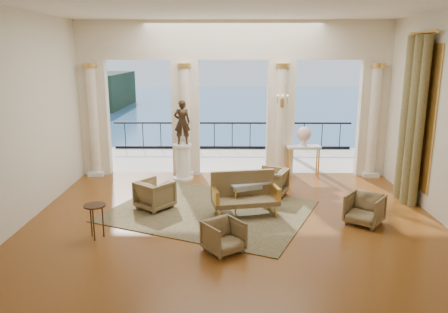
{
  "coord_description": "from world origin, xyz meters",
  "views": [
    {
      "loc": [
        -0.1,
        -8.97,
        3.61
      ],
      "look_at": [
        -0.22,
        0.6,
        1.32
      ],
      "focal_mm": 35.0,
      "sensor_mm": 36.0,
      "label": 1
    }
  ],
  "objects_px": {
    "armchair_d": "(155,193)",
    "console_table": "(303,151)",
    "armchair_b": "(365,208)",
    "pedestal": "(183,163)",
    "side_table": "(95,210)",
    "game_table": "(249,184)",
    "armchair_a": "(224,235)",
    "settee": "(244,194)",
    "armchair_c": "(271,181)",
    "statue": "(182,122)"
  },
  "relations": [
    {
      "from": "game_table",
      "to": "pedestal",
      "type": "height_order",
      "value": "pedestal"
    },
    {
      "from": "armchair_a",
      "to": "settee",
      "type": "distance_m",
      "value": 2.01
    },
    {
      "from": "side_table",
      "to": "armchair_b",
      "type": "bearing_deg",
      "value": 8.39
    },
    {
      "from": "side_table",
      "to": "armchair_a",
      "type": "bearing_deg",
      "value": -12.62
    },
    {
      "from": "armchair_a",
      "to": "settee",
      "type": "bearing_deg",
      "value": 40.29
    },
    {
      "from": "armchair_a",
      "to": "pedestal",
      "type": "xyz_separation_m",
      "value": [
        -1.24,
        4.7,
        0.18
      ]
    },
    {
      "from": "armchair_a",
      "to": "settee",
      "type": "relative_size",
      "value": 0.42
    },
    {
      "from": "game_table",
      "to": "statue",
      "type": "relative_size",
      "value": 0.89
    },
    {
      "from": "armchair_a",
      "to": "side_table",
      "type": "bearing_deg",
      "value": 130.49
    },
    {
      "from": "armchair_c",
      "to": "statue",
      "type": "distance_m",
      "value": 3.08
    },
    {
      "from": "armchair_d",
      "to": "statue",
      "type": "xyz_separation_m",
      "value": [
        0.41,
        2.42,
        1.3
      ]
    },
    {
      "from": "armchair_a",
      "to": "pedestal",
      "type": "height_order",
      "value": "pedestal"
    },
    {
      "from": "armchair_d",
      "to": "armchair_b",
      "type": "bearing_deg",
      "value": -152.51
    },
    {
      "from": "side_table",
      "to": "armchair_d",
      "type": "bearing_deg",
      "value": 62.74
    },
    {
      "from": "armchair_a",
      "to": "settee",
      "type": "height_order",
      "value": "settee"
    },
    {
      "from": "console_table",
      "to": "side_table",
      "type": "bearing_deg",
      "value": -144.47
    },
    {
      "from": "settee",
      "to": "console_table",
      "type": "distance_m",
      "value": 3.59
    },
    {
      "from": "armchair_d",
      "to": "pedestal",
      "type": "height_order",
      "value": "pedestal"
    },
    {
      "from": "settee",
      "to": "game_table",
      "type": "xyz_separation_m",
      "value": [
        0.11,
        0.33,
        0.12
      ]
    },
    {
      "from": "armchair_d",
      "to": "side_table",
      "type": "relative_size",
      "value": 1.08
    },
    {
      "from": "settee",
      "to": "pedestal",
      "type": "distance_m",
      "value": 3.23
    },
    {
      "from": "armchair_a",
      "to": "side_table",
      "type": "xyz_separation_m",
      "value": [
        -2.54,
        0.57,
        0.27
      ]
    },
    {
      "from": "armchair_b",
      "to": "console_table",
      "type": "bearing_deg",
      "value": 138.27
    },
    {
      "from": "armchair_d",
      "to": "console_table",
      "type": "bearing_deg",
      "value": -106.63
    },
    {
      "from": "armchair_b",
      "to": "side_table",
      "type": "height_order",
      "value": "armchair_b"
    },
    {
      "from": "armchair_a",
      "to": "console_table",
      "type": "relative_size",
      "value": 0.64
    },
    {
      "from": "armchair_c",
      "to": "console_table",
      "type": "height_order",
      "value": "console_table"
    },
    {
      "from": "game_table",
      "to": "side_table",
      "type": "height_order",
      "value": "side_table"
    },
    {
      "from": "console_table",
      "to": "armchair_b",
      "type": "bearing_deg",
      "value": -85.91
    },
    {
      "from": "statue",
      "to": "settee",
      "type": "bearing_deg",
      "value": 115.07
    },
    {
      "from": "statue",
      "to": "side_table",
      "type": "xyz_separation_m",
      "value": [
        -1.3,
        -4.14,
        -1.08
      ]
    },
    {
      "from": "armchair_d",
      "to": "side_table",
      "type": "xyz_separation_m",
      "value": [
        -0.88,
        -1.72,
        0.22
      ]
    },
    {
      "from": "armchair_c",
      "to": "armchair_a",
      "type": "bearing_deg",
      "value": 3.37
    },
    {
      "from": "armchair_a",
      "to": "statue",
      "type": "xyz_separation_m",
      "value": [
        -1.24,
        4.7,
        1.36
      ]
    },
    {
      "from": "settee",
      "to": "side_table",
      "type": "xyz_separation_m",
      "value": [
        -2.98,
        -1.38,
        0.12
      ]
    },
    {
      "from": "game_table",
      "to": "settee",
      "type": "bearing_deg",
      "value": -133.68
    },
    {
      "from": "armchair_b",
      "to": "pedestal",
      "type": "height_order",
      "value": "pedestal"
    },
    {
      "from": "pedestal",
      "to": "statue",
      "type": "relative_size",
      "value": 0.84
    },
    {
      "from": "armchair_b",
      "to": "statue",
      "type": "distance_m",
      "value": 5.55
    },
    {
      "from": "armchair_a",
      "to": "armchair_b",
      "type": "relative_size",
      "value": 0.9
    },
    {
      "from": "armchair_d",
      "to": "game_table",
      "type": "distance_m",
      "value": 2.22
    },
    {
      "from": "armchair_c",
      "to": "armchair_d",
      "type": "distance_m",
      "value": 3.0
    },
    {
      "from": "pedestal",
      "to": "settee",
      "type": "bearing_deg",
      "value": -58.53
    },
    {
      "from": "statue",
      "to": "pedestal",
      "type": "bearing_deg",
      "value": 180.0
    },
    {
      "from": "armchair_d",
      "to": "armchair_a",
      "type": "bearing_deg",
      "value": 164.3
    },
    {
      "from": "armchair_b",
      "to": "armchair_d",
      "type": "xyz_separation_m",
      "value": [
        -4.66,
        0.9,
        0.02
      ]
    },
    {
      "from": "settee",
      "to": "game_table",
      "type": "height_order",
      "value": "settee"
    },
    {
      "from": "armchair_a",
      "to": "game_table",
      "type": "xyz_separation_m",
      "value": [
        0.56,
        2.28,
        0.28
      ]
    },
    {
      "from": "armchair_d",
      "to": "game_table",
      "type": "height_order",
      "value": "armchair_d"
    },
    {
      "from": "armchair_a",
      "to": "armchair_b",
      "type": "xyz_separation_m",
      "value": [
        3.01,
        1.39,
        0.04
      ]
    }
  ]
}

